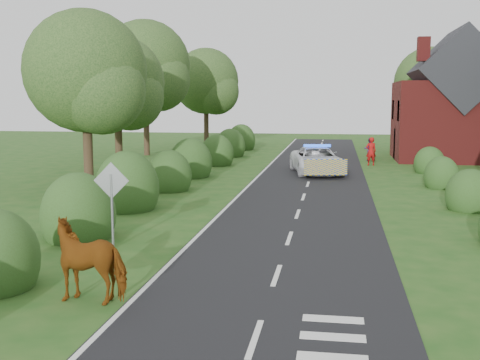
% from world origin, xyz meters
% --- Properties ---
extents(ground, '(120.00, 120.00, 0.00)m').
position_xyz_m(ground, '(0.00, 0.00, 0.00)').
color(ground, '#1F4F17').
extents(road, '(6.00, 70.00, 0.02)m').
position_xyz_m(road, '(0.00, 15.00, 0.01)').
color(road, black).
rests_on(road, ground).
extents(road_markings, '(4.96, 70.00, 0.01)m').
position_xyz_m(road_markings, '(-1.60, 12.93, 0.03)').
color(road_markings, white).
rests_on(road_markings, road).
extents(hedgerow_left, '(2.75, 50.41, 3.00)m').
position_xyz_m(hedgerow_left, '(-6.51, 11.69, 0.75)').
color(hedgerow_left, '#2F4A1C').
rests_on(hedgerow_left, ground).
extents(hedgerow_right, '(2.10, 45.78, 2.10)m').
position_xyz_m(hedgerow_right, '(6.60, 11.21, 0.55)').
color(hedgerow_right, '#2F4A1C').
rests_on(hedgerow_right, ground).
extents(tree_left_a, '(5.74, 5.60, 8.38)m').
position_xyz_m(tree_left_a, '(-9.75, 11.86, 5.34)').
color(tree_left_a, '#332316').
rests_on(tree_left_a, ground).
extents(tree_left_b, '(5.74, 5.60, 8.07)m').
position_xyz_m(tree_left_b, '(-11.25, 19.86, 5.04)').
color(tree_left_b, '#332316').
rests_on(tree_left_b, ground).
extents(tree_left_c, '(6.97, 6.80, 10.22)m').
position_xyz_m(tree_left_c, '(-12.70, 29.83, 6.53)').
color(tree_left_c, '#332316').
rests_on(tree_left_c, ground).
extents(tree_left_d, '(6.15, 6.00, 8.89)m').
position_xyz_m(tree_left_d, '(-10.23, 39.85, 5.64)').
color(tree_left_d, '#332316').
rests_on(tree_left_d, ground).
extents(tree_right_c, '(6.15, 6.00, 8.58)m').
position_xyz_m(tree_right_c, '(9.27, 37.85, 5.34)').
color(tree_right_c, '#332316').
rests_on(tree_right_c, ground).
extents(road_sign, '(1.06, 0.08, 2.53)m').
position_xyz_m(road_sign, '(-5.00, 2.00, 1.65)').
color(road_sign, gray).
rests_on(road_sign, ground).
extents(house, '(8.00, 7.40, 9.17)m').
position_xyz_m(house, '(9.49, 30.00, 3.79)').
color(house, maroon).
rests_on(house, ground).
extents(cow, '(2.09, 1.11, 1.48)m').
position_xyz_m(cow, '(-3.84, -2.26, 0.74)').
color(cow, brown).
rests_on(cow, ground).
extents(police_van, '(3.63, 6.01, 1.70)m').
position_xyz_m(police_van, '(0.29, 20.57, 0.78)').
color(police_van, white).
rests_on(police_van, ground).
extents(pedestrian_red, '(0.74, 0.56, 1.84)m').
position_xyz_m(pedestrian_red, '(3.62, 25.49, 0.92)').
color(pedestrian_red, '#A4100F').
rests_on(pedestrian_red, ground).
extents(pedestrian_purple, '(0.89, 0.76, 1.62)m').
position_xyz_m(pedestrian_purple, '(3.70, 28.35, 0.81)').
color(pedestrian_purple, '#482259').
rests_on(pedestrian_purple, ground).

